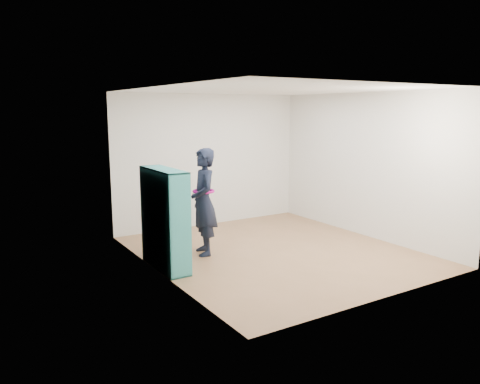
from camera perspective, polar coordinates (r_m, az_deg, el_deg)
floor at (r=7.74m, az=4.40°, el=-7.27°), size 4.50×4.50×0.00m
ceiling at (r=7.40m, az=4.67°, el=12.34°), size 4.50×4.50×0.00m
wall_left at (r=6.48m, az=-9.84°, el=1.03°), size 0.02×4.50×2.60m
wall_right at (r=8.79m, az=15.09°, el=3.17°), size 0.02×4.50×2.60m
wall_back at (r=9.35m, az=-3.71°, el=3.88°), size 4.00×0.02×2.60m
wall_front at (r=5.83m, az=17.79°, el=-0.31°), size 4.00×0.02×2.60m
bookshelf at (r=6.86m, az=-9.32°, el=-3.37°), size 0.32×1.10×1.46m
person at (r=7.43m, az=-4.45°, el=-1.20°), size 0.55×0.70×1.70m
smartphone at (r=7.48m, az=-5.61°, el=-0.28°), size 0.01×0.08×0.12m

